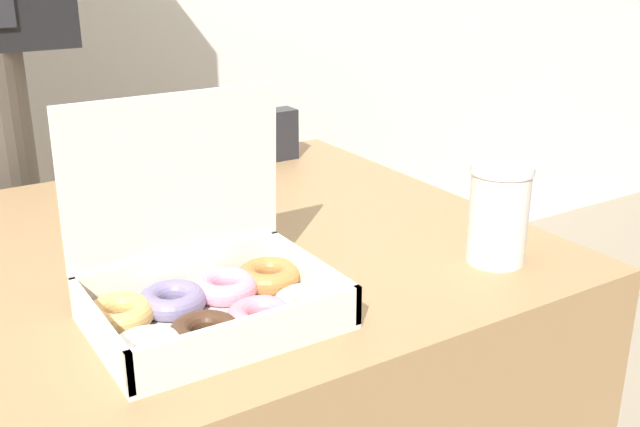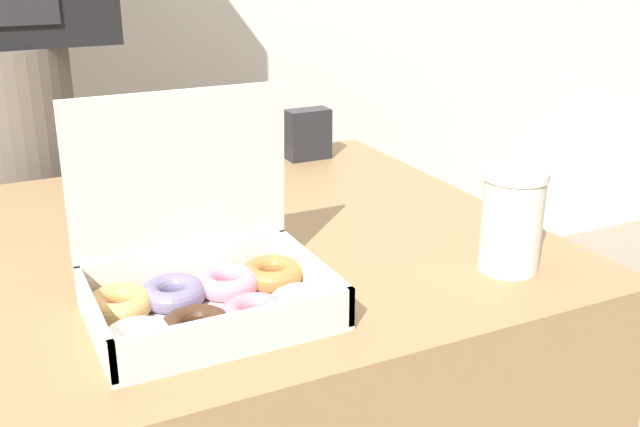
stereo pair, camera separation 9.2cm
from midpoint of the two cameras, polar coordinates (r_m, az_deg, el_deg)
The scene contains 3 objects.
donut_box at distance 0.93m, azimuth -11.33°, elevation -5.86°, with size 0.32×0.22×0.27m.
coffee_cup at distance 1.08m, azimuth 11.10°, elevation -0.01°, with size 0.09×0.09×0.15m.
napkin_holder at distance 1.58m, azimuth -5.19°, elevation 5.96°, with size 0.09×0.05×0.11m.
Camera 1 is at (-0.36, -1.00, 1.15)m, focal length 42.00 mm.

